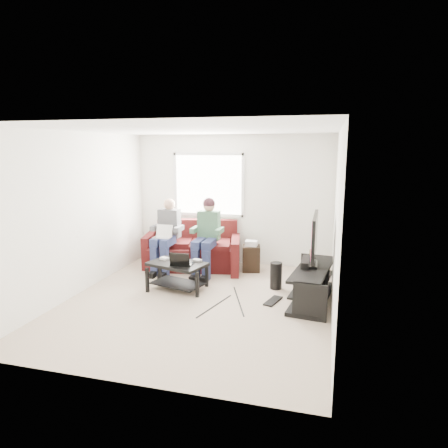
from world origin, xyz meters
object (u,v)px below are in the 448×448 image
(tv, at_px, (314,237))
(sofa, at_px, (193,250))
(end_table, at_px, (251,257))
(tv_stand, at_px, (312,285))
(coffee_table, at_px, (177,270))
(subwoofer, at_px, (276,276))

(tv, bearing_deg, sofa, 155.37)
(end_table, bearing_deg, tv_stand, -45.53)
(tv_stand, xyz_separation_m, end_table, (-1.21, 1.23, 0.03))
(tv_stand, bearing_deg, tv, 91.47)
(sofa, relative_size, tv_stand, 1.29)
(coffee_table, bearing_deg, end_table, 53.12)
(tv_stand, bearing_deg, subwoofer, 149.51)
(coffee_table, xyz_separation_m, tv_stand, (2.20, 0.10, -0.11))
(tv_stand, relative_size, subwoofer, 3.63)
(tv, bearing_deg, subwoofer, 156.85)
(tv, xyz_separation_m, subwoofer, (-0.61, 0.26, -0.76))
(end_table, bearing_deg, sofa, -178.15)
(sofa, relative_size, end_table, 3.56)
(tv_stand, distance_m, tv, 0.76)
(tv, bearing_deg, coffee_table, -174.88)
(sofa, distance_m, tv_stand, 2.67)
(end_table, bearing_deg, subwoofer, -55.65)
(sofa, height_order, tv, tv)
(coffee_table, distance_m, tv_stand, 2.21)
(coffee_table, height_order, subwoofer, coffee_table)
(tv, xyz_separation_m, end_table, (-1.20, 1.13, -0.72))
(sofa, xyz_separation_m, coffee_table, (0.18, -1.29, 0.01))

